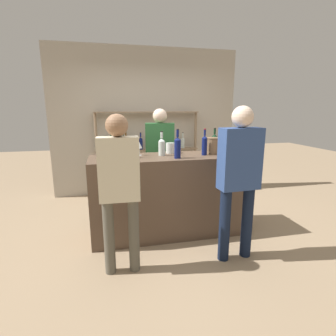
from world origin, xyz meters
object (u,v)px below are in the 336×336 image
(counter_bottle_3, at_px, (162,146))
(customer_left, at_px, (119,182))
(cork_jar, at_px, (170,148))
(customer_right, at_px, (239,173))
(counter_bottle_1, at_px, (204,145))
(server_behind_counter, at_px, (160,153))
(ice_bucket, at_px, (213,146))
(counter_bottle_4, at_px, (178,147))
(wine_glass, at_px, (139,146))
(counter_bottle_2, at_px, (214,142))
(counter_bottle_0, at_px, (123,147))

(counter_bottle_3, relative_size, customer_left, 0.19)
(cork_jar, xyz_separation_m, customer_right, (0.53, -0.98, -0.14))
(counter_bottle_1, xyz_separation_m, customer_right, (0.12, -0.74, -0.20))
(cork_jar, bearing_deg, counter_bottle_1, -30.70)
(server_behind_counter, bearing_deg, ice_bucket, 50.77)
(counter_bottle_4, bearing_deg, wine_glass, 145.78)
(ice_bucket, bearing_deg, customer_left, -148.46)
(counter_bottle_2, bearing_deg, counter_bottle_1, -134.14)
(counter_bottle_4, bearing_deg, counter_bottle_0, 166.33)
(counter_bottle_2, height_order, counter_bottle_4, counter_bottle_4)
(counter_bottle_4, height_order, cork_jar, counter_bottle_4)
(server_behind_counter, height_order, customer_left, server_behind_counter)
(counter_bottle_1, relative_size, wine_glass, 1.98)
(counter_bottle_0, bearing_deg, cork_jar, 18.80)
(counter_bottle_2, distance_m, customer_left, 1.71)
(counter_bottle_0, xyz_separation_m, customer_left, (-0.09, -0.74, -0.24))
(counter_bottle_0, distance_m, counter_bottle_4, 0.67)
(counter_bottle_4, xyz_separation_m, cork_jar, (-0.00, 0.38, -0.07))
(counter_bottle_3, bearing_deg, customer_right, -50.99)
(counter_bottle_1, xyz_separation_m, cork_jar, (-0.41, 0.24, -0.07))
(ice_bucket, bearing_deg, customer_right, -91.91)
(counter_bottle_1, xyz_separation_m, counter_bottle_3, (-0.55, 0.09, -0.01))
(counter_bottle_4, bearing_deg, counter_bottle_1, 18.95)
(counter_bottle_4, bearing_deg, counter_bottle_2, 31.04)
(counter_bottle_3, bearing_deg, counter_bottle_1, -9.38)
(counter_bottle_4, bearing_deg, ice_bucket, 20.83)
(counter_bottle_0, bearing_deg, server_behind_counter, 51.76)
(customer_right, bearing_deg, wine_glass, 43.70)
(counter_bottle_4, height_order, ice_bucket, counter_bottle_4)
(ice_bucket, xyz_separation_m, server_behind_counter, (-0.58, 0.73, -0.20))
(counter_bottle_0, distance_m, customer_left, 0.79)
(counter_bottle_4, relative_size, customer_left, 0.22)
(ice_bucket, bearing_deg, counter_bottle_3, 178.34)
(counter_bottle_1, height_order, ice_bucket, counter_bottle_1)
(wine_glass, height_order, customer_left, customer_left)
(counter_bottle_0, height_order, wine_glass, counter_bottle_0)
(cork_jar, bearing_deg, customer_left, -127.50)
(wine_glass, height_order, cork_jar, wine_glass)
(counter_bottle_2, relative_size, counter_bottle_3, 1.05)
(counter_bottle_4, height_order, server_behind_counter, server_behind_counter)
(customer_right, distance_m, server_behind_counter, 1.65)
(counter_bottle_1, distance_m, wine_glass, 0.85)
(counter_bottle_1, relative_size, customer_left, 0.21)
(counter_bottle_3, bearing_deg, ice_bucket, -1.66)
(cork_jar, bearing_deg, counter_bottle_0, -161.20)
(counter_bottle_2, distance_m, counter_bottle_4, 0.76)
(counter_bottle_1, xyz_separation_m, ice_bucket, (0.15, 0.07, -0.03))
(counter_bottle_1, height_order, customer_left, customer_left)
(counter_bottle_4, distance_m, ice_bucket, 0.59)
(counter_bottle_0, distance_m, customer_right, 1.42)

